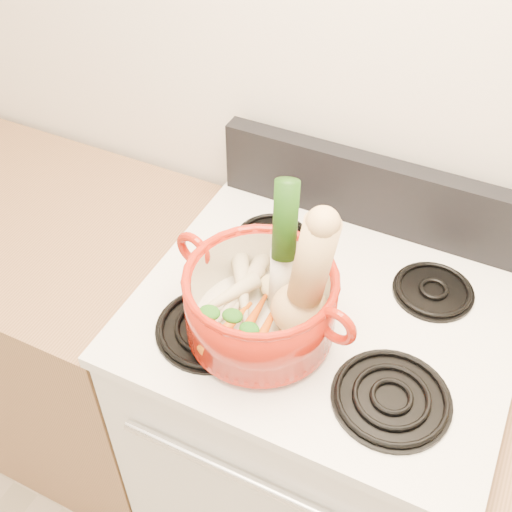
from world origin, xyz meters
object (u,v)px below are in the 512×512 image
at_px(dutch_oven, 261,303).
at_px(leek, 281,248).
at_px(stove_body, 312,430).
at_px(squash, 307,277).

relative_size(dutch_oven, leek, 0.98).
xyz_separation_m(stove_body, leek, (-0.08, -0.07, 0.69)).
relative_size(dutch_oven, squash, 1.05).
distance_m(stove_body, dutch_oven, 0.60).
bearing_deg(dutch_oven, stove_body, 62.31).
bearing_deg(squash, leek, 125.76).
height_order(dutch_oven, leek, leek).
bearing_deg(dutch_oven, squash, 20.48).
xyz_separation_m(dutch_oven, squash, (0.09, 0.01, 0.10)).
height_order(stove_body, squash, squash).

